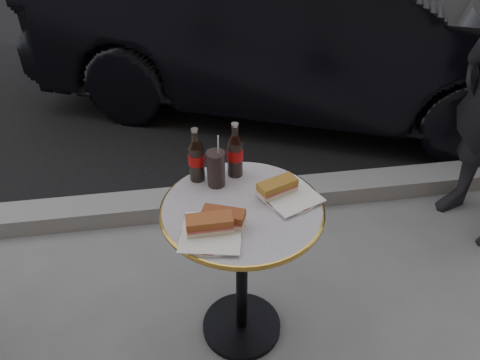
{
  "coord_description": "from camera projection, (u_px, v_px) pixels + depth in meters",
  "views": [
    {
      "loc": [
        -0.21,
        -1.34,
        1.85
      ],
      "look_at": [
        0.0,
        0.05,
        0.82
      ],
      "focal_mm": 35.0,
      "sensor_mm": 36.0,
      "label": 1
    }
  ],
  "objects": [
    {
      "name": "sandwich_left_a",
      "position": [
        209.0,
        225.0,
        1.61
      ],
      "size": [
        0.16,
        0.08,
        0.06
      ],
      "primitive_type": "cube",
      "rotation": [
        0.0,
        0.0,
        0.02
      ],
      "color": "#A55229",
      "rests_on": "plate_left"
    },
    {
      "name": "plate_right",
      "position": [
        290.0,
        197.0,
        1.79
      ],
      "size": [
        0.25,
        0.25,
        0.01
      ],
      "primitive_type": "cylinder",
      "rotation": [
        0.0,
        0.0,
        0.23
      ],
      "color": "white",
      "rests_on": "bistro_table"
    },
    {
      "name": "cola_glass",
      "position": [
        216.0,
        169.0,
        1.82
      ],
      "size": [
        0.08,
        0.08,
        0.15
      ],
      "primitive_type": "cylinder",
      "rotation": [
        0.0,
        0.0,
        -0.06
      ],
      "color": "black",
      "rests_on": "bistro_table"
    },
    {
      "name": "sandwich_left_b",
      "position": [
        223.0,
        218.0,
        1.64
      ],
      "size": [
        0.17,
        0.12,
        0.05
      ],
      "primitive_type": "cube",
      "rotation": [
        0.0,
        0.0,
        -0.38
      ],
      "color": "brown",
      "rests_on": "plate_left"
    },
    {
      "name": "curb",
      "position": [
        219.0,
        200.0,
        2.87
      ],
      "size": [
        40.0,
        0.2,
        0.12
      ],
      "primitive_type": "cube",
      "color": "gray",
      "rests_on": "ground"
    },
    {
      "name": "ground",
      "position": [
        242.0,
        327.0,
        2.19
      ],
      "size": [
        80.0,
        80.0,
        0.0
      ],
      "primitive_type": "plane",
      "color": "slate",
      "rests_on": "ground"
    },
    {
      "name": "plate_left",
      "position": [
        211.0,
        235.0,
        1.62
      ],
      "size": [
        0.29,
        0.29,
        0.01
      ],
      "primitive_type": "cylinder",
      "rotation": [
        0.0,
        0.0,
        -0.38
      ],
      "color": "silver",
      "rests_on": "bistro_table"
    },
    {
      "name": "sandwich_right",
      "position": [
        277.0,
        188.0,
        1.78
      ],
      "size": [
        0.17,
        0.12,
        0.05
      ],
      "primitive_type": "cube",
      "rotation": [
        0.0,
        0.0,
        0.39
      ],
      "color": "#A6712A",
      "rests_on": "plate_right"
    },
    {
      "name": "cola_bottle_right",
      "position": [
        235.0,
        150.0,
        1.85
      ],
      "size": [
        0.09,
        0.09,
        0.24
      ],
      "primitive_type": null,
      "rotation": [
        0.0,
        0.0,
        0.38
      ],
      "color": "black",
      "rests_on": "bistro_table"
    },
    {
      "name": "bistro_table",
      "position": [
        242.0,
        274.0,
        1.97
      ],
      "size": [
        0.62,
        0.62,
        0.73
      ],
      "primitive_type": null,
      "color": "#BAB2C4",
      "rests_on": "ground"
    },
    {
      "name": "asphalt_road",
      "position": [
        183.0,
        11.0,
        6.17
      ],
      "size": [
        40.0,
        8.0,
        0.0
      ],
      "primitive_type": "cube",
      "color": "black",
      "rests_on": "ground"
    },
    {
      "name": "parked_car",
      "position": [
        307.0,
        24.0,
        3.6
      ],
      "size": [
        3.0,
        4.44,
        1.38
      ],
      "primitive_type": "imported",
      "rotation": [
        0.0,
        0.0,
        1.16
      ],
      "color": "black",
      "rests_on": "ground"
    },
    {
      "name": "cola_bottle_left",
      "position": [
        196.0,
        155.0,
        1.83
      ],
      "size": [
        0.08,
        0.08,
        0.23
      ],
      "primitive_type": null,
      "rotation": [
        0.0,
        0.0,
        0.16
      ],
      "color": "black",
      "rests_on": "bistro_table"
    }
  ]
}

